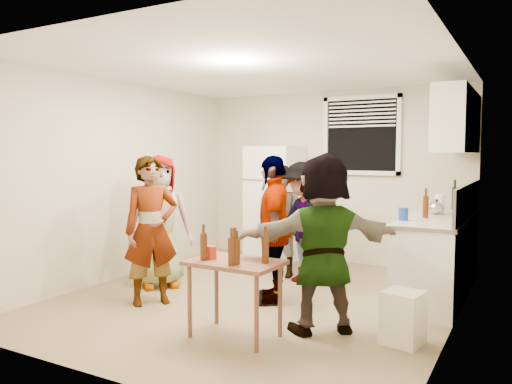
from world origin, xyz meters
The scene contains 23 objects.
room centered at (0.00, 0.00, 0.00)m, with size 4.00×4.50×2.50m, color beige, non-canonical shape.
window centered at (0.45, 2.21, 1.85)m, with size 1.12×0.10×1.06m, color white, non-canonical shape.
refrigerator centered at (-0.75, 1.88, 0.85)m, with size 0.70×0.70×1.70m, color white.
counter_lower centered at (1.70, 1.15, 0.43)m, with size 0.60×2.20×0.86m, color white.
countertop centered at (1.70, 1.15, 0.88)m, with size 0.64×2.22×0.04m, color beige.
backsplash centered at (1.99, 1.15, 1.08)m, with size 0.03×2.20×0.36m, color #A49F96.
upper_cabinets centered at (1.83, 1.35, 1.95)m, with size 0.34×1.60×0.70m, color white.
kettle centered at (1.65, 1.20, 0.90)m, with size 0.22×0.19×0.19m, color silver, non-canonical shape.
paper_towel centered at (1.68, 1.26, 0.90)m, with size 0.11×0.11×0.23m, color white.
wine_bottle centered at (1.75, 1.91, 0.90)m, with size 0.07×0.07×0.27m, color black.
beer_bottle_counter centered at (1.60, 0.82, 0.90)m, with size 0.06×0.06×0.24m, color #47230C.
blue_cup centered at (1.44, 0.49, 0.90)m, with size 0.10×0.10×0.13m, color #1740A8.
picture_frame centered at (1.92, 1.67, 0.97)m, with size 0.02×0.16×0.14m, color #E5DC5E.
trash_bin centered at (1.69, -0.56, 0.25)m, with size 0.30×0.30×0.44m, color white.
serving_table centered at (0.38, -1.11, 0.00)m, with size 0.79×0.53×0.67m, color brown, non-canonical shape.
beer_bottle_table centered at (0.46, -1.21, 0.67)m, with size 0.05×0.05×0.21m, color #47230C.
red_cup centered at (0.16, -1.14, 0.67)m, with size 0.08×0.08×0.11m, color red.
guest_grey centered at (-1.27, -0.12, 0.00)m, with size 0.77×1.58×0.50m, color gray.
guest_stripe centered at (-0.90, -0.71, 0.00)m, with size 0.57×1.57×0.37m, color #141933.
guest_back_left centered at (-0.25, 1.03, 0.00)m, with size 0.71×1.45×0.55m, color brown.
guest_back_right centered at (0.16, 0.88, 0.00)m, with size 0.96×1.49×0.55m, color #45454A.
guest_black centered at (0.20, -0.03, 0.00)m, with size 0.92×1.57×0.38m, color black.
guest_orange centered at (0.99, -0.62, 0.00)m, with size 1.48×1.60×0.47m, color #D97545.
Camera 1 is at (2.59, -4.72, 1.58)m, focal length 35.00 mm.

